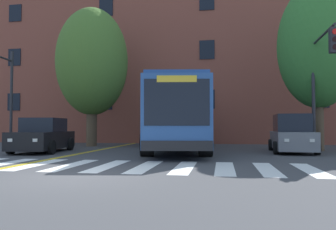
% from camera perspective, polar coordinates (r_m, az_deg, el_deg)
% --- Properties ---
extents(ground_plane, '(120.00, 120.00, 0.00)m').
position_cam_1_polar(ground_plane, '(8.85, -16.76, -10.24)').
color(ground_plane, '#424244').
extents(crosswalk, '(13.05, 3.44, 0.01)m').
position_cam_1_polar(crosswalk, '(10.90, -10.43, -8.69)').
color(crosswalk, white).
rests_on(crosswalk, ground).
extents(lane_line_yellow_inner, '(0.12, 36.00, 0.01)m').
position_cam_1_polar(lane_line_yellow_inner, '(25.13, -5.93, -4.89)').
color(lane_line_yellow_inner, gold).
rests_on(lane_line_yellow_inner, ground).
extents(lane_line_yellow_outer, '(0.12, 36.00, 0.01)m').
position_cam_1_polar(lane_line_yellow_outer, '(25.08, -5.58, -4.90)').
color(lane_line_yellow_outer, gold).
rests_on(lane_line_yellow_outer, ground).
extents(city_bus, '(4.43, 12.67, 3.36)m').
position_cam_1_polar(city_bus, '(17.83, 1.36, -0.23)').
color(city_bus, '#2D5699').
rests_on(city_bus, ground).
extents(car_black_near_lane, '(2.54, 4.48, 1.70)m').
position_cam_1_polar(car_black_near_lane, '(17.52, -20.91, -3.51)').
color(car_black_near_lane, black).
rests_on(car_black_near_lane, ground).
extents(car_grey_far_lane, '(2.11, 4.04, 1.87)m').
position_cam_1_polar(car_grey_far_lane, '(17.17, 20.76, -3.28)').
color(car_grey_far_lane, slate).
rests_on(car_grey_far_lane, ground).
extents(car_tan_behind_bus, '(2.23, 3.80, 1.88)m').
position_cam_1_polar(car_tan_behind_bus, '(25.92, 3.95, -2.92)').
color(car_tan_behind_bus, tan).
rests_on(car_tan_behind_bus, ground).
extents(traffic_light_near_corner, '(0.34, 3.43, 5.79)m').
position_cam_1_polar(traffic_light_near_corner, '(16.22, 25.09, 7.25)').
color(traffic_light_near_corner, '#28282D').
rests_on(traffic_light_near_corner, ground).
extents(traffic_light_far_corner, '(0.46, 2.80, 5.66)m').
position_cam_1_polar(traffic_light_far_corner, '(20.33, -27.15, 5.07)').
color(traffic_light_far_corner, '#28282D').
rests_on(traffic_light_far_corner, ground).
extents(street_tree_curbside_large, '(5.67, 5.59, 8.93)m').
position_cam_1_polar(street_tree_curbside_large, '(19.35, 24.65, 10.97)').
color(street_tree_curbside_large, brown).
rests_on(street_tree_curbside_large, ground).
extents(street_tree_curbside_small, '(6.06, 6.06, 8.99)m').
position_cam_1_polar(street_tree_curbside_small, '(22.07, -13.07, 8.99)').
color(street_tree_curbside_small, brown).
rests_on(street_tree_curbside_small, ground).
extents(building_facade, '(39.15, 6.36, 13.07)m').
position_cam_1_polar(building_facade, '(27.71, 7.14, 8.98)').
color(building_facade, brown).
rests_on(building_facade, ground).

